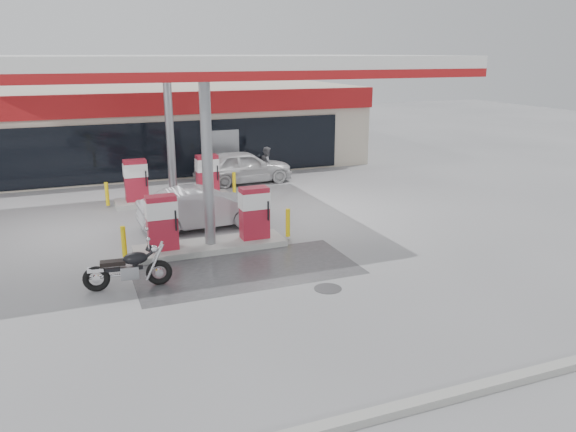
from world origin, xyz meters
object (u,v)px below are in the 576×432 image
Objects in this scene: pump_island_far at (173,184)px; sedan_white at (243,167)px; attendant at (267,164)px; parked_car_right at (251,155)px; parked_motorcycle at (129,269)px; hatchback_silver at (203,208)px; pump_island_near at (210,226)px.

pump_island_far is 1.17× the size of sedan_white.
attendant is (4.71, 2.15, 0.08)m from pump_island_far.
pump_island_far is 7.94m from parked_car_right.
sedan_white reaches higher than parked_car_right.
sedan_white is at bearing 31.56° from pump_island_far.
hatchback_silver reaches higher than parked_motorcycle.
attendant reaches higher than hatchback_silver.
pump_island_near is 8.95m from sedan_white.
pump_island_far reaches higher than parked_motorcycle.
parked_car_right is at bearing 49.12° from pump_island_far.
parked_car_right is at bearing 13.86° from attendant.
attendant is at bearing 59.91° from parked_motorcycle.
parked_car_right is (0.48, 3.85, -0.25)m from attendant.
attendant reaches higher than parked_motorcycle.
hatchback_silver is at bearing -85.61° from pump_island_far.
parked_motorcycle is at bearing -107.70° from pump_island_far.
pump_island_near is 1.32× the size of parked_car_right.
pump_island_near is 1.22× the size of hatchback_silver.
pump_island_far is at bearing 135.55° from attendant.
attendant is at bearing -95.50° from sedan_white.
hatchback_silver is (0.29, -3.80, -0.02)m from pump_island_far.
sedan_white is 1.05× the size of hatchback_silver.
attendant is (4.71, 8.15, 0.08)m from pump_island_near.
pump_island_far is (0.00, 6.00, 0.00)m from pump_island_near.
parked_motorcycle is at bearing 147.96° from parked_car_right.
sedan_white is 6.84m from hatchback_silver.
pump_island_far reaches higher than hatchback_silver.
parked_motorcycle is 16.11m from parked_car_right.
sedan_white is (3.58, 8.20, 0.04)m from pump_island_near.
parked_motorcycle is at bearing 145.97° from sedan_white.
attendant is 7.42m from hatchback_silver.
attendant is at bearing 24.56° from pump_island_far.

